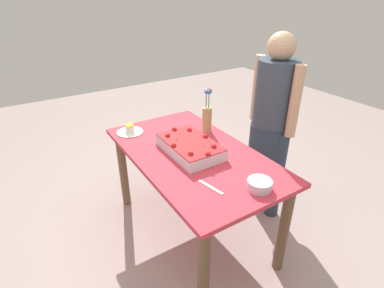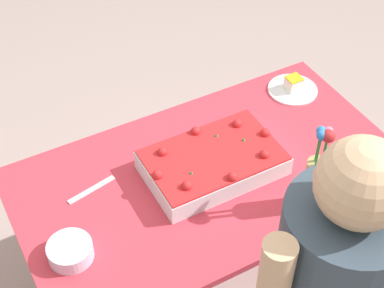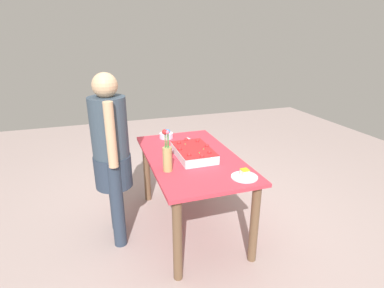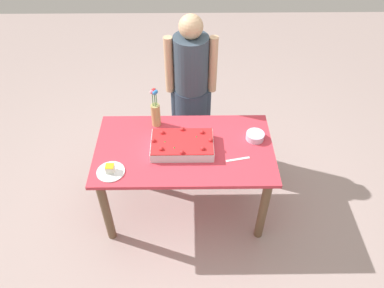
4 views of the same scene
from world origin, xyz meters
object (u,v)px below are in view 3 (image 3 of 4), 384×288
(sheet_cake, at_px, (194,152))
(person_standing, at_px, (111,150))
(fruit_bowl, at_px, (166,135))
(serving_plate_with_slice, at_px, (245,175))
(cake_knife, at_px, (192,140))
(flower_vase, at_px, (167,155))

(sheet_cake, height_order, person_standing, person_standing)
(sheet_cake, relative_size, person_standing, 0.32)
(sheet_cake, height_order, fruit_bowl, sheet_cake)
(serving_plate_with_slice, height_order, person_standing, person_standing)
(serving_plate_with_slice, height_order, cake_knife, serving_plate_with_slice)
(serving_plate_with_slice, bearing_deg, fruit_bowl, 17.48)
(sheet_cake, relative_size, cake_knife, 2.57)
(sheet_cake, xyz_separation_m, serving_plate_with_slice, (-0.52, -0.24, -0.03))
(cake_knife, distance_m, person_standing, 0.90)
(cake_knife, bearing_deg, person_standing, 101.15)
(sheet_cake, xyz_separation_m, fruit_bowl, (0.58, 0.11, -0.02))
(serving_plate_with_slice, xyz_separation_m, flower_vase, (0.30, 0.53, 0.12))
(flower_vase, xyz_separation_m, fruit_bowl, (0.79, -0.18, -0.11))
(flower_vase, distance_m, fruit_bowl, 0.82)
(sheet_cake, xyz_separation_m, flower_vase, (-0.22, 0.29, 0.09))
(flower_vase, bearing_deg, person_standing, 54.77)
(serving_plate_with_slice, relative_size, flower_vase, 0.59)
(serving_plate_with_slice, bearing_deg, flower_vase, 60.12)
(sheet_cake, bearing_deg, serving_plate_with_slice, -155.57)
(sheet_cake, distance_m, fruit_bowl, 0.59)
(sheet_cake, bearing_deg, flower_vase, 126.35)
(sheet_cake, relative_size, fruit_bowl, 3.32)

